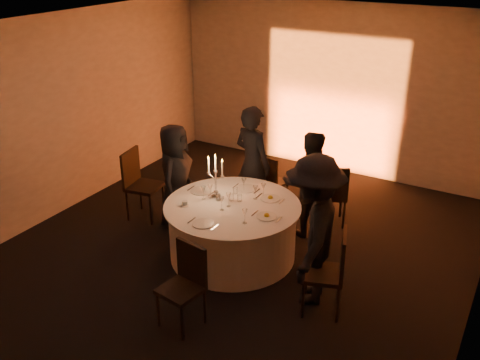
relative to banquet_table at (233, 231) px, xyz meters
The scene contains 34 objects.
floor 0.38m from the banquet_table, ahead, with size 7.00×7.00×0.00m, color black.
ceiling 2.62m from the banquet_table, ahead, with size 7.00×7.00×0.00m, color silver.
wall_back 3.67m from the banquet_table, 90.00° to the left, with size 7.00×7.00×0.00m, color #9F9993.
wall_left 3.20m from the banquet_table, behind, with size 7.00×7.00×0.00m, color #9F9993.
uplighter_fixture 3.22m from the banquet_table, 90.00° to the left, with size 0.25×0.12×0.10m, color black.
banquet_table is the anchor object (origin of this frame).
chair_left 1.84m from the banquet_table, behind, with size 0.54×0.54×1.07m.
chair_back_left 1.46m from the banquet_table, 97.16° to the left, with size 0.45×0.45×0.93m.
chair_back_right 1.69m from the banquet_table, 60.30° to the left, with size 0.57×0.57×0.97m.
chair_right 1.63m from the banquet_table, 16.44° to the right, with size 0.57×0.57×1.03m.
chair_front 1.45m from the banquet_table, 80.19° to the right, with size 0.48×0.48×0.96m.
guest_left 1.28m from the banquet_table, 163.47° to the left, with size 0.77×0.50×1.57m, color black.
guest_back_left 1.26m from the banquet_table, 105.59° to the left, with size 0.65×0.42×1.77m, color black.
guest_back_right 1.30m from the banquet_table, 59.94° to the left, with size 0.76×0.59×1.56m, color black.
guest_right 1.41m from the banquet_table, 14.40° to the right, with size 1.18×0.68×1.83m, color black.
plate_left 0.72m from the banquet_table, 166.46° to the left, with size 0.36×0.29×0.01m.
plate_back_left 0.65m from the banquet_table, 99.26° to the left, with size 0.36×0.29×0.01m.
plate_back_right 0.67m from the banquet_table, 49.25° to the left, with size 0.35×0.27×0.08m.
plate_right 0.68m from the banquet_table, ahead, with size 0.36×0.26×0.08m.
plate_front 0.73m from the banquet_table, 94.54° to the right, with size 0.36×0.27×0.01m.
coffee_cup 0.74m from the banquet_table, 148.80° to the right, with size 0.11×0.11×0.07m.
candelabra 0.68m from the banquet_table, 163.65° to the left, with size 0.26×0.13×0.62m.
wine_glass_a 0.71m from the banquet_table, 61.11° to the left, with size 0.07×0.07×0.19m.
wine_glass_b 0.63m from the banquet_table, 60.61° to the left, with size 0.07×0.07×0.19m.
wine_glass_c 0.64m from the banquet_table, behind, with size 0.07×0.07×0.19m.
wine_glass_d 0.67m from the banquet_table, behind, with size 0.07×0.07×0.19m.
wine_glass_e 0.53m from the banquet_table, 111.91° to the right, with size 0.07×0.07×0.19m.
wine_glass_f 0.69m from the banquet_table, 100.11° to the left, with size 0.07×0.07×0.19m.
wine_glass_g 0.73m from the banquet_table, 41.96° to the right, with size 0.07×0.07×0.19m.
wine_glass_h 0.56m from the banquet_table, 103.20° to the right, with size 0.07×0.07×0.19m.
tumbler_a 0.45m from the banquet_table, 125.55° to the left, with size 0.07×0.07×0.09m, color white.
tumbler_b 0.46m from the banquet_table, 79.51° to the left, with size 0.07×0.07×0.09m, color white.
tumbler_c 0.55m from the banquet_table, 113.93° to the left, with size 0.07×0.07×0.09m, color white.
tumbler_d 0.49m from the banquet_table, behind, with size 0.07×0.07×0.09m, color white.
Camera 1 is at (3.18, -5.32, 3.96)m, focal length 40.00 mm.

